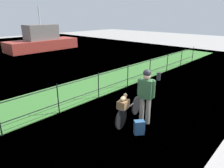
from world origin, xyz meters
name	(u,v)px	position (x,y,z in m)	size (l,w,h in m)	color
ground_plane	(148,118)	(0.00, 0.00, 0.00)	(60.00, 60.00, 0.00)	#9E9993
grass_strip	(80,90)	(0.00, 3.56, 0.01)	(27.00, 2.40, 0.03)	#38702D
harbor_water	(2,59)	(0.00, 12.87, 0.00)	(30.00, 30.00, 0.00)	#60849E
iron_fence	(98,84)	(0.00, 2.32, 0.61)	(18.04, 0.04, 1.05)	black
bicycle_main	(129,111)	(-0.59, 0.33, 0.33)	(1.62, 0.40, 0.61)	black
wooden_crate	(123,104)	(-0.96, 0.25, 0.72)	(0.35, 0.25, 0.22)	brown
terrier_dog	(124,98)	(-0.94, 0.25, 0.91)	(0.32, 0.20, 0.18)	tan
cyclist_person	(146,92)	(-0.33, -0.08, 1.00)	(0.34, 0.53, 1.68)	gray
backpack_on_paving	(139,127)	(-0.95, -0.33, 0.20)	(0.28, 0.18, 0.40)	#28517A
mooring_bollard	(159,76)	(3.66, 1.82, 0.20)	(0.20, 0.20, 0.40)	#38383D
moored_boat_near	(42,41)	(4.27, 14.63, 0.82)	(6.48, 2.39, 3.89)	#9E3328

